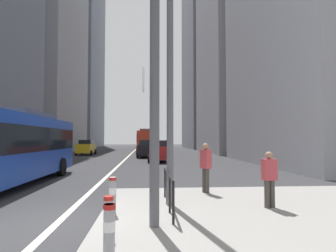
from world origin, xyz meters
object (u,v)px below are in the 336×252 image
Objects in this scene: bollard_right at (108,214)px; bollard_back at (113,193)px; pedestrian_waiting at (206,165)px; car_oncoming_mid at (86,147)px; bollard_left at (109,230)px; city_bus_red_receding at (146,140)px; pedestrian_walking at (269,177)px; traffic_signal_gantry at (51,45)px; street_lamp_post at (170,32)px; city_bus_blue_oncoming at (7,144)px; car_receding_far at (147,148)px; car_receding_near at (159,151)px; city_bus_red_distant at (148,140)px.

bollard_back is at bearing 94.21° from bollard_right.
car_oncoming_mid is at bearing 109.76° from pedestrian_waiting.
bollard_left is 1.19m from bollard_right.
city_bus_red_receding is 7.40× the size of pedestrian_walking.
street_lamp_post is at bearing 36.35° from traffic_signal_gantry.
car_oncoming_mid is 4.57× the size of bollard_back.
street_lamp_post is at bearing 61.96° from bollard_right.
city_bus_blue_oncoming reaches higher than bollard_back.
car_receding_far is (7.76, -5.42, 0.00)m from car_oncoming_mid.
city_bus_red_receding is 14.54× the size of bollard_right.
car_receding_near reaches higher than pedestrian_waiting.
street_lamp_post is 4.52× the size of pedestrian_waiting.
bollard_back is at bearing -137.56° from pedestrian_waiting.
car_receding_far is 24.43m from street_lamp_post.
bollard_left is 5.25m from pedestrian_walking.
car_receding_far reaches higher than bollard_right.
car_receding_near is at bearing -79.79° from car_receding_far.
street_lamp_post is at bearing -89.46° from city_bus_red_distant.
pedestrian_waiting is at bearing 64.67° from bollard_left.
car_oncoming_mid is 0.98× the size of car_receding_near.
car_receding_near is 20.47m from bollard_right.
street_lamp_post is at bearing 169.20° from pedestrian_walking.
car_receding_near is 18.70m from bollard_back.
car_receding_far is at bearing 85.44° from traffic_signal_gantry.
bollard_back is at bearing -46.13° from city_bus_blue_oncoming.
bollard_left is at bearing -140.45° from pedestrian_walking.
pedestrian_walking is at bearing -10.80° from street_lamp_post.
car_receding_far is at bearing -90.37° from city_bus_red_distant.
street_lamp_post is 5.09× the size of pedestrian_walking.
car_oncoming_mid is 0.95× the size of car_receding_far.
car_receding_far is 0.57× the size of street_lamp_post.
car_receding_near is at bearing 85.52° from bollard_left.
city_bus_blue_oncoming reaches higher than car_oncoming_mid.
pedestrian_waiting is (2.87, 4.53, 0.54)m from bollard_right.
bollard_left is (-0.39, -37.29, -1.18)m from city_bus_red_receding.
car_oncoming_mid and car_receding_far have the same top height.
city_bus_red_receding reaches higher than bollard_back.
pedestrian_walking is at bearing 15.39° from traffic_signal_gantry.
city_bus_blue_oncoming is at bearing -85.89° from car_oncoming_mid.
city_bus_red_receding is at bearing 88.85° from bollard_back.
city_bus_blue_oncoming is 20.51m from car_receding_far.
traffic_signal_gantry is at bearing -93.11° from city_bus_red_receding.
car_receding_far is (0.15, -9.39, -0.85)m from city_bus_red_receding.
traffic_signal_gantry reaches higher than city_bus_red_receding.
bollard_right is at bearing -24.41° from traffic_signal_gantry.
car_oncoming_mid and car_receding_near have the same top height.
car_receding_near is 2.48× the size of pedestrian_waiting.
traffic_signal_gantry is (5.68, -31.52, 3.15)m from car_oncoming_mid.
street_lamp_post is (-0.42, -17.69, 4.29)m from car_receding_near.
car_oncoming_mid is 31.14m from bollard_back.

